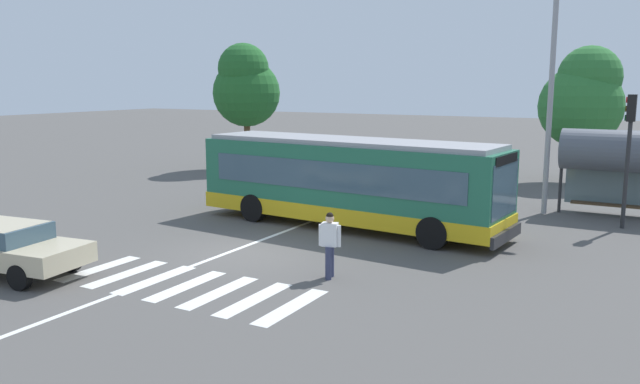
# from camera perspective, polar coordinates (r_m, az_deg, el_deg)

# --- Properties ---
(ground_plane) EXTENTS (160.00, 160.00, 0.00)m
(ground_plane) POSITION_cam_1_polar(r_m,az_deg,el_deg) (18.97, -6.74, -5.46)
(ground_plane) COLOR #514F4C
(city_transit_bus) EXTENTS (11.31, 3.49, 3.06)m
(city_transit_bus) POSITION_cam_1_polar(r_m,az_deg,el_deg) (22.00, 2.56, 0.93)
(city_transit_bus) COLOR black
(city_transit_bus) RESTS_ON ground_plane
(pedestrian_crossing_street) EXTENTS (0.57, 0.42, 1.72)m
(pedestrian_crossing_street) POSITION_cam_1_polar(r_m,az_deg,el_deg) (16.27, 0.88, -4.42)
(pedestrian_crossing_street) COLOR #333856
(pedestrian_crossing_street) RESTS_ON ground_plane
(foreground_sedan) EXTENTS (4.68, 2.32, 1.35)m
(foreground_sedan) POSITION_cam_1_polar(r_m,az_deg,el_deg) (18.58, -26.39, -4.31)
(foreground_sedan) COLOR black
(foreground_sedan) RESTS_ON ground_plane
(parked_car_blue) EXTENTS (2.21, 4.64, 1.35)m
(parked_car_blue) POSITION_cam_1_polar(r_m,az_deg,el_deg) (33.29, 4.19, 2.47)
(parked_car_blue) COLOR black
(parked_car_blue) RESTS_ON ground_plane
(parked_car_silver) EXTENTS (2.23, 4.65, 1.35)m
(parked_car_silver) POSITION_cam_1_polar(r_m,az_deg,el_deg) (31.88, 8.43, 2.07)
(parked_car_silver) COLOR black
(parked_car_silver) RESTS_ON ground_plane
(parked_car_charcoal) EXTENTS (2.21, 4.64, 1.35)m
(parked_car_charcoal) POSITION_cam_1_polar(r_m,az_deg,el_deg) (30.93, 13.11, 1.69)
(parked_car_charcoal) COLOR black
(parked_car_charcoal) RESTS_ON ground_plane
(traffic_light_far_corner) EXTENTS (0.33, 0.32, 4.57)m
(traffic_light_far_corner) POSITION_cam_1_polar(r_m,az_deg,el_deg) (23.95, 25.86, 4.26)
(traffic_light_far_corner) COLOR #28282B
(traffic_light_far_corner) RESTS_ON ground_plane
(bus_stop_shelter) EXTENTS (4.36, 1.54, 3.25)m
(bus_stop_shelter) POSITION_cam_1_polar(r_m,az_deg,el_deg) (25.91, 25.48, 3.17)
(bus_stop_shelter) COLOR #28282B
(bus_stop_shelter) RESTS_ON ground_plane
(twin_arm_street_lamp) EXTENTS (4.80, 0.32, 9.49)m
(twin_arm_street_lamp) POSITION_cam_1_polar(r_m,az_deg,el_deg) (25.51, 20.07, 11.10)
(twin_arm_street_lamp) COLOR #939399
(twin_arm_street_lamp) RESTS_ON ground_plane
(background_tree_left) EXTENTS (3.84, 3.84, 7.17)m
(background_tree_left) POSITION_cam_1_polar(r_m,az_deg,el_deg) (37.04, -6.67, 9.37)
(background_tree_left) COLOR brown
(background_tree_left) RESTS_ON ground_plane
(background_tree_right) EXTENTS (4.04, 4.04, 6.74)m
(background_tree_right) POSITION_cam_1_polar(r_m,az_deg,el_deg) (34.08, 22.43, 7.77)
(background_tree_right) COLOR brown
(background_tree_right) RESTS_ON ground_plane
(crosswalk_painted_stripes) EXTENTS (6.56, 2.65, 0.01)m
(crosswalk_painted_stripes) POSITION_cam_1_polar(r_m,az_deg,el_deg) (16.25, -11.85, -8.19)
(crosswalk_painted_stripes) COLOR silver
(crosswalk_painted_stripes) RESTS_ON ground_plane
(lane_center_line) EXTENTS (0.16, 24.00, 0.01)m
(lane_center_line) POSITION_cam_1_polar(r_m,az_deg,el_deg) (20.82, -4.57, -4.04)
(lane_center_line) COLOR silver
(lane_center_line) RESTS_ON ground_plane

